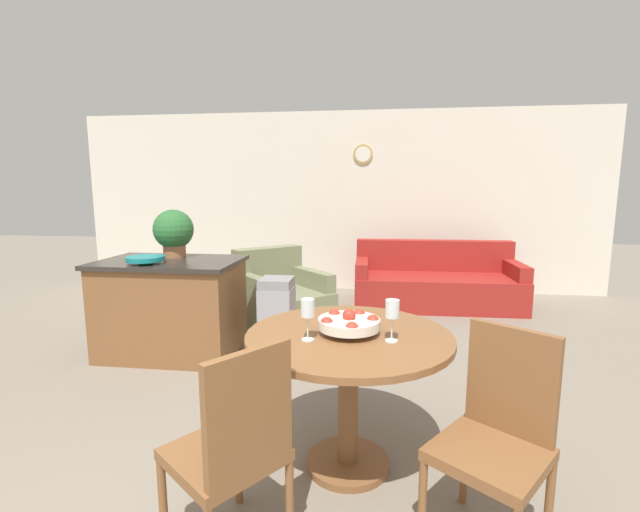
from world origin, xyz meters
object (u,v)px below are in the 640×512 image
at_px(dining_table, 349,365).
at_px(wine_glass_left, 308,310).
at_px(wine_glass_right, 392,311).
at_px(teal_bowl, 146,259).
at_px(trash_bin, 277,318).
at_px(couch, 435,284).
at_px(fruit_bowl, 349,323).
at_px(potted_plant, 174,231).
at_px(kitchen_island, 172,307).
at_px(dining_chair_near_left, 234,444).
at_px(armchair, 282,299).
at_px(dining_chair_near_right, 498,429).

relative_size(dining_table, wine_glass_left, 5.12).
relative_size(wine_glass_right, teal_bowl, 0.66).
distance_m(wine_glass_left, teal_bowl, 2.17).
xyz_separation_m(trash_bin, couch, (1.70, 2.02, -0.08)).
xyz_separation_m(fruit_bowl, potted_plant, (-1.78, 1.65, 0.31)).
bearing_deg(couch, potted_plant, -146.26).
relative_size(dining_table, kitchen_island, 0.87).
xyz_separation_m(teal_bowl, potted_plant, (0.08, 0.38, 0.21)).
xyz_separation_m(wine_glass_left, couch, (1.15, 3.68, -0.65)).
bearing_deg(dining_chair_near_left, armchair, 46.82).
relative_size(wine_glass_right, armchair, 0.17).
height_order(dining_table, kitchen_island, kitchen_island).
relative_size(potted_plant, trash_bin, 0.61).
bearing_deg(trash_bin, teal_bowl, -167.26).
height_order(dining_table, wine_glass_right, wine_glass_right).
relative_size(dining_table, dining_chair_near_left, 1.17).
bearing_deg(dining_chair_near_right, wine_glass_left, 19.39).
relative_size(wine_glass_left, couch, 0.10).
relative_size(dining_chair_near_right, couch, 0.44).
bearing_deg(armchair, teal_bowl, -170.83).
xyz_separation_m(fruit_bowl, couch, (0.95, 3.55, -0.54)).
height_order(wine_glass_right, couch, wine_glass_right).
distance_m(wine_glass_left, wine_glass_right, 0.43).
relative_size(potted_plant, armchair, 0.36).
bearing_deg(dining_table, trash_bin, 116.27).
distance_m(dining_chair_near_right, teal_bowl, 3.07).
distance_m(wine_glass_right, armchair, 2.90).
relative_size(kitchen_island, trash_bin, 1.72).
bearing_deg(dining_table, kitchen_island, 139.93).
relative_size(dining_chair_near_left, wine_glass_right, 4.38).
xyz_separation_m(dining_chair_near_left, armchair, (-0.50, 3.16, -0.23)).
relative_size(kitchen_island, couch, 0.59).
distance_m(wine_glass_right, teal_bowl, 2.49).
bearing_deg(teal_bowl, couch, 38.98).
distance_m(potted_plant, couch, 3.43).
bearing_deg(dining_chair_near_right, teal_bowl, 4.01).
distance_m(fruit_bowl, kitchen_island, 2.32).
bearing_deg(fruit_bowl, dining_chair_near_left, -122.07).
bearing_deg(couch, dining_chair_near_right, -95.02).
bearing_deg(trash_bin, armchair, 100.11).
xyz_separation_m(fruit_bowl, armchair, (-0.92, 2.49, -0.54)).
bearing_deg(dining_table, fruit_bowl, 92.87).
xyz_separation_m(wine_glass_right, trash_bin, (-0.97, 1.62, -0.57)).
xyz_separation_m(dining_chair_near_left, couch, (1.37, 4.22, -0.23)).
distance_m(wine_glass_right, kitchen_island, 2.56).
xyz_separation_m(fruit_bowl, teal_bowl, (-1.86, 1.27, 0.10)).
bearing_deg(wine_glass_right, trash_bin, 121.08).
bearing_deg(trash_bin, fruit_bowl, -63.71).
bearing_deg(teal_bowl, kitchen_island, 59.71).
xyz_separation_m(potted_plant, armchair, (0.86, 0.83, -0.85)).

